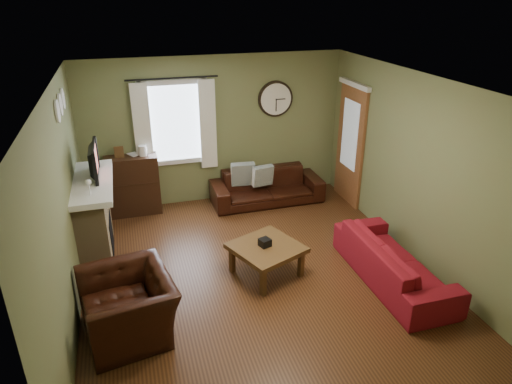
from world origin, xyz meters
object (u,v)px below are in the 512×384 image
object	(u,v)px
bookshelf	(133,185)
armchair	(129,306)
sofa_red	(394,261)
sofa_brown	(267,187)
coffee_table	(266,260)

from	to	relation	value
bookshelf	armchair	bearing A→B (deg)	-93.88
bookshelf	armchair	world-z (taller)	bookshelf
sofa_red	sofa_brown	bearing A→B (deg)	16.92
bookshelf	armchair	distance (m)	3.10
armchair	coffee_table	distance (m)	1.95
bookshelf	sofa_brown	distance (m)	2.36
sofa_brown	armchair	distance (m)	3.85
bookshelf	sofa_brown	world-z (taller)	bookshelf
sofa_red	armchair	world-z (taller)	armchair
sofa_red	coffee_table	distance (m)	1.69
armchair	sofa_brown	bearing A→B (deg)	128.35
sofa_brown	coffee_table	world-z (taller)	sofa_brown
sofa_brown	armchair	bearing A→B (deg)	-131.45
bookshelf	coffee_table	size ratio (longest dim) A/B	1.24
sofa_brown	sofa_red	xyz separation A→B (m)	(0.86, -2.84, 0.00)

